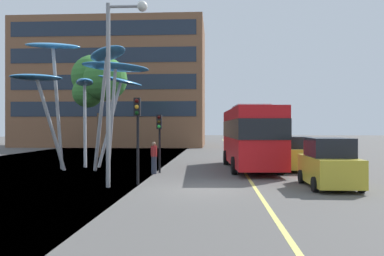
% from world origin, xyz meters
% --- Properties ---
extents(ground, '(120.00, 240.00, 0.10)m').
position_xyz_m(ground, '(-0.69, 0.00, -0.05)').
color(ground, '#54514F').
extents(red_bus, '(3.15, 10.10, 3.87)m').
position_xyz_m(red_bus, '(2.51, 8.10, 2.11)').
color(red_bus, red).
rests_on(red_bus, ground).
extents(leaf_sculpture, '(7.60, 8.73, 7.75)m').
position_xyz_m(leaf_sculpture, '(-7.34, 7.88, 5.72)').
color(leaf_sculpture, '#9EA0A5').
rests_on(leaf_sculpture, ground).
extents(traffic_light_kerb_near, '(0.28, 0.42, 3.82)m').
position_xyz_m(traffic_light_kerb_near, '(-3.04, 1.06, 2.76)').
color(traffic_light_kerb_near, black).
rests_on(traffic_light_kerb_near, ground).
extents(traffic_light_kerb_far, '(0.28, 0.42, 3.24)m').
position_xyz_m(traffic_light_kerb_far, '(-2.72, 5.71, 2.36)').
color(traffic_light_kerb_far, black).
rests_on(traffic_light_kerb_far, ground).
extents(car_parked_near, '(1.97, 3.98, 2.08)m').
position_xyz_m(car_parked_near, '(5.14, 0.81, 0.97)').
color(car_parked_near, gold).
rests_on(car_parked_near, ground).
extents(car_parked_mid, '(1.94, 3.81, 2.00)m').
position_xyz_m(car_parked_mid, '(5.01, 7.54, 0.94)').
color(car_parked_mid, gold).
rests_on(car_parked_mid, ground).
extents(car_parked_far, '(2.08, 4.55, 2.34)m').
position_xyz_m(car_parked_far, '(4.72, 13.33, 1.09)').
color(car_parked_far, gold).
rests_on(car_parked_far, ground).
extents(street_lamp, '(1.76, 0.44, 7.83)m').
position_xyz_m(street_lamp, '(-3.74, 0.31, 4.99)').
color(street_lamp, gray).
rests_on(street_lamp, ground).
extents(tree_pavement_near, '(5.15, 5.00, 8.85)m').
position_xyz_m(tree_pavement_near, '(-9.73, 17.36, 6.59)').
color(tree_pavement_near, brown).
rests_on(tree_pavement_near, ground).
extents(pedestrian, '(0.34, 0.34, 1.75)m').
position_xyz_m(pedestrian, '(-2.96, 5.29, 0.88)').
color(pedestrian, '#2D3342').
rests_on(pedestrian, ground).
extents(backdrop_building, '(24.98, 11.74, 16.78)m').
position_xyz_m(backdrop_building, '(-13.67, 38.49, 8.40)').
color(backdrop_building, brown).
rests_on(backdrop_building, ground).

